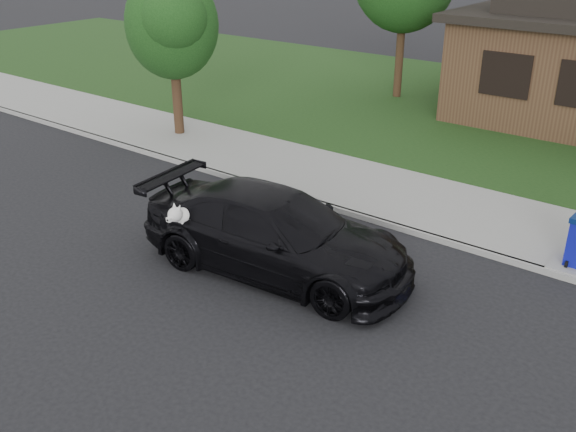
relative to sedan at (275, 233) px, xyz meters
The scene contains 6 objects.
ground 1.01m from the sedan, 71.93° to the right, with size 120.00×120.00×0.00m, color black.
sidewalk 4.41m from the sedan, 87.24° to the left, with size 60.00×3.00×0.12m, color gray.
curb 2.94m from the sedan, 85.79° to the left, with size 60.00×0.12×0.12m, color gray.
lawn 12.38m from the sedan, 89.03° to the left, with size 60.00×13.00×0.13m, color #193814.
sedan is the anchor object (origin of this frame).
tree_2 8.82m from the sedan, 148.08° to the left, with size 2.73×2.60×4.59m.
Camera 1 is at (6.26, -7.40, 5.82)m, focal length 40.00 mm.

